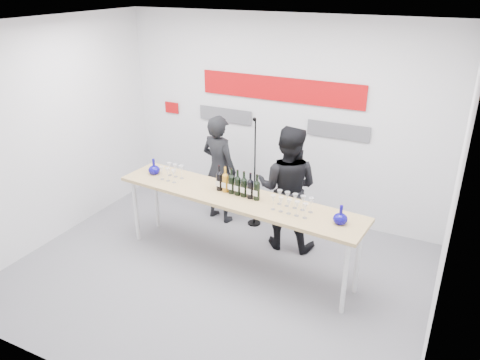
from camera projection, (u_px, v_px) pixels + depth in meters
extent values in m
plane|color=slate|center=(216.00, 274.00, 5.91)|extent=(5.00, 5.00, 0.00)
cube|color=silver|center=(280.00, 119.00, 6.94)|extent=(5.00, 0.04, 3.00)
cube|color=#AE070A|center=(280.00, 89.00, 6.73)|extent=(2.50, 0.02, 0.35)
cube|color=#59595E|center=(225.00, 115.00, 7.30)|extent=(0.90, 0.02, 0.22)
cube|color=#59595E|center=(338.00, 131.00, 6.57)|extent=(0.90, 0.02, 0.22)
cube|color=#AE070A|center=(172.00, 108.00, 7.71)|extent=(0.25, 0.02, 0.18)
cube|color=tan|center=(236.00, 198.00, 5.74)|extent=(3.29, 0.93, 0.04)
cylinder|color=silver|center=(136.00, 210.00, 6.50)|extent=(0.05, 0.05, 0.93)
cylinder|color=silver|center=(345.00, 278.00, 5.05)|extent=(0.05, 0.05, 0.93)
cylinder|color=silver|center=(156.00, 198.00, 6.83)|extent=(0.05, 0.05, 0.93)
cylinder|color=silver|center=(358.00, 259.00, 5.39)|extent=(0.05, 0.05, 0.93)
imported|color=black|center=(219.00, 169.00, 6.93)|extent=(0.67, 0.51, 1.64)
imported|color=black|center=(287.00, 188.00, 6.21)|extent=(0.90, 0.74, 1.72)
cylinder|color=black|center=(254.00, 223.00, 7.09)|extent=(0.20, 0.20, 0.02)
cylinder|color=black|center=(255.00, 174.00, 6.76)|extent=(0.02, 0.02, 1.63)
sphere|color=black|center=(254.00, 119.00, 6.40)|extent=(0.05, 0.05, 0.05)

